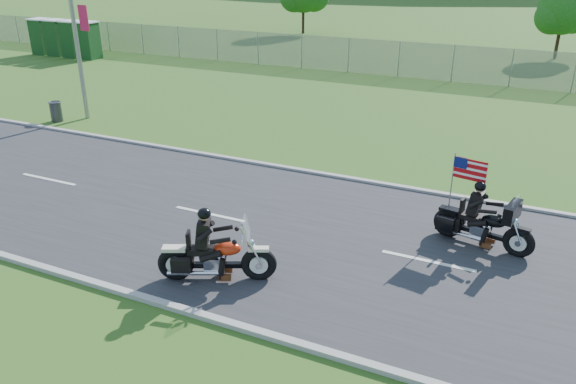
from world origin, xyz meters
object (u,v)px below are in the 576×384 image
at_px(motorcycle_follow, 483,225).
at_px(porta_toilet_d, 42,37).
at_px(porta_toilet_a, 89,41).
at_px(porta_toilet_c, 57,38).
at_px(motorcycle_lead, 215,258).
at_px(porta_toilet_b, 73,40).
at_px(trash_can, 56,112).

bearing_deg(motorcycle_follow, porta_toilet_d, 164.80).
height_order(porta_toilet_a, porta_toilet_d, same).
xyz_separation_m(porta_toilet_c, motorcycle_follow, (29.79, -15.66, -0.58)).
bearing_deg(porta_toilet_a, motorcycle_lead, -42.04).
height_order(porta_toilet_b, porta_toilet_d, same).
distance_m(porta_toilet_a, trash_can, 15.07).
bearing_deg(motorcycle_lead, motorcycle_follow, 13.63).
height_order(porta_toilet_c, trash_can, porta_toilet_c).
bearing_deg(porta_toilet_a, trash_can, -52.38).
bearing_deg(porta_toilet_d, porta_toilet_c, 0.00).
bearing_deg(trash_can, porta_toilet_d, 138.31).
height_order(porta_toilet_b, porta_toilet_c, same).
bearing_deg(trash_can, motorcycle_follow, -11.87).
relative_size(porta_toilet_d, motorcycle_follow, 0.92).
distance_m(porta_toilet_a, motorcycle_follow, 31.21).
height_order(porta_toilet_b, motorcycle_lead, porta_toilet_b).
xyz_separation_m(porta_toilet_d, motorcycle_lead, (26.08, -19.73, -0.59)).
height_order(motorcycle_lead, trash_can, motorcycle_lead).
distance_m(porta_toilet_b, porta_toilet_d, 2.80).
bearing_deg(porta_toilet_c, motorcycle_follow, -27.73).
bearing_deg(porta_toilet_c, porta_toilet_a, 0.00).
xyz_separation_m(porta_toilet_a, motorcycle_follow, (26.99, -15.66, -0.58)).
height_order(motorcycle_lead, motorcycle_follow, motorcycle_follow).
bearing_deg(porta_toilet_a, porta_toilet_c, 180.00).
distance_m(motorcycle_follow, trash_can, 18.20).
height_order(porta_toilet_c, motorcycle_lead, porta_toilet_c).
xyz_separation_m(porta_toilet_c, porta_toilet_d, (-1.40, 0.00, 0.00)).
bearing_deg(porta_toilet_b, trash_can, -48.40).
relative_size(porta_toilet_a, porta_toilet_b, 1.00).
bearing_deg(porta_toilet_d, motorcycle_follow, -26.66).
bearing_deg(porta_toilet_c, porta_toilet_d, 180.00).
xyz_separation_m(porta_toilet_a, motorcycle_lead, (21.88, -19.73, -0.59)).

